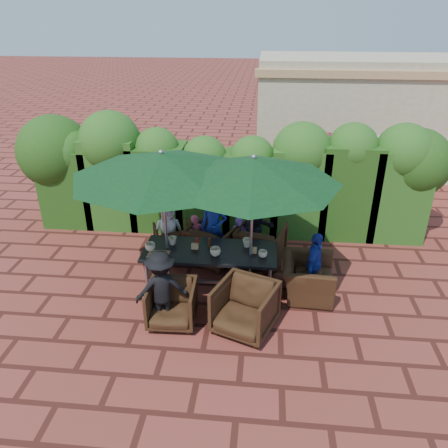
# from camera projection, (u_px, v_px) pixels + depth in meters

# --- Properties ---
(ground) EXTENTS (80.00, 80.00, 0.00)m
(ground) POSITION_uv_depth(u_px,v_px,m) (216.00, 285.00, 7.72)
(ground) COLOR maroon
(ground) RESTS_ON ground
(dining_table) EXTENTS (2.24, 0.90, 0.75)m
(dining_table) POSITION_uv_depth(u_px,v_px,m) (210.00, 254.00, 7.36)
(dining_table) COLOR black
(dining_table) RESTS_ON ground
(umbrella_left) EXTENTS (2.90, 2.90, 2.46)m
(umbrella_left) POSITION_uv_depth(u_px,v_px,m) (162.00, 165.00, 6.77)
(umbrella_left) COLOR gray
(umbrella_left) RESTS_ON ground
(umbrella_right) EXTENTS (2.70, 2.70, 2.46)m
(umbrella_right) POSITION_uv_depth(u_px,v_px,m) (253.00, 170.00, 6.55)
(umbrella_right) COLOR gray
(umbrella_right) RESTS_ON ground
(chair_far_left) EXTENTS (0.89, 0.86, 0.72)m
(chair_far_left) POSITION_uv_depth(u_px,v_px,m) (174.00, 240.00, 8.48)
(chair_far_left) COLOR black
(chair_far_left) RESTS_ON ground
(chair_far_mid) EXTENTS (1.06, 1.04, 0.84)m
(chair_far_mid) POSITION_uv_depth(u_px,v_px,m) (212.00, 242.00, 8.27)
(chair_far_mid) COLOR black
(chair_far_mid) RESTS_ON ground
(chair_far_right) EXTENTS (1.02, 0.98, 0.86)m
(chair_far_right) POSITION_uv_depth(u_px,v_px,m) (261.00, 243.00, 8.22)
(chair_far_right) COLOR black
(chair_far_right) RESTS_ON ground
(chair_near_left) EXTENTS (0.74, 0.70, 0.74)m
(chair_near_left) POSITION_uv_depth(u_px,v_px,m) (172.00, 302.00, 6.65)
(chair_near_left) COLOR black
(chair_near_left) RESTS_ON ground
(chair_near_right) EXTENTS (1.06, 1.03, 0.86)m
(chair_near_right) POSITION_uv_depth(u_px,v_px,m) (245.00, 306.00, 6.48)
(chair_near_right) COLOR black
(chair_near_right) RESTS_ON ground
(chair_end_right) EXTENTS (0.69, 1.01, 0.85)m
(chair_end_right) POSITION_uv_depth(u_px,v_px,m) (308.00, 272.00, 7.31)
(chair_end_right) COLOR black
(chair_end_right) RESTS_ON ground
(adult_far_left) EXTENTS (0.62, 0.44, 1.13)m
(adult_far_left) POSITION_uv_depth(u_px,v_px,m) (169.00, 231.00, 8.36)
(adult_far_left) COLOR silver
(adult_far_left) RESTS_ON ground
(adult_far_mid) EXTENTS (0.53, 0.45, 1.39)m
(adult_far_mid) POSITION_uv_depth(u_px,v_px,m) (214.00, 228.00, 8.19)
(adult_far_mid) COLOR #1C2E98
(adult_far_mid) RESTS_ON ground
(adult_far_right) EXTENTS (0.72, 0.54, 1.33)m
(adult_far_right) POSITION_uv_depth(u_px,v_px,m) (257.00, 229.00, 8.23)
(adult_far_right) COLOR black
(adult_far_right) RESTS_ON ground
(adult_near_left) EXTENTS (0.86, 0.58, 1.24)m
(adult_near_left) POSITION_uv_depth(u_px,v_px,m) (162.00, 288.00, 6.55)
(adult_near_left) COLOR black
(adult_near_left) RESTS_ON ground
(adult_end_right) EXTENTS (0.51, 0.73, 1.13)m
(adult_end_right) POSITION_uv_depth(u_px,v_px,m) (314.00, 264.00, 7.30)
(adult_end_right) COLOR #1C2E98
(adult_end_right) RESTS_ON ground
(child_left) EXTENTS (0.41, 0.38, 0.91)m
(child_left) POSITION_uv_depth(u_px,v_px,m) (196.00, 238.00, 8.36)
(child_left) COLOR #CE4861
(child_left) RESTS_ON ground
(child_right) EXTENTS (0.34, 0.28, 0.91)m
(child_right) POSITION_uv_depth(u_px,v_px,m) (239.00, 239.00, 8.29)
(child_right) COLOR #8252B2
(child_right) RESTS_ON ground
(pedestrian_a) EXTENTS (1.61, 1.06, 1.63)m
(pedestrian_a) POSITION_uv_depth(u_px,v_px,m) (309.00, 169.00, 10.90)
(pedestrian_a) COLOR green
(pedestrian_a) RESTS_ON ground
(pedestrian_b) EXTENTS (0.95, 0.86, 1.68)m
(pedestrian_b) POSITION_uv_depth(u_px,v_px,m) (322.00, 165.00, 11.05)
(pedestrian_b) COLOR #CE4861
(pedestrian_b) RESTS_ON ground
(pedestrian_c) EXTENTS (1.13, 0.71, 1.63)m
(pedestrian_c) POSITION_uv_depth(u_px,v_px,m) (375.00, 168.00, 10.93)
(pedestrian_c) COLOR #999AA2
(pedestrian_c) RESTS_ON ground
(cup_a) EXTENTS (0.17, 0.17, 0.14)m
(cup_a) POSITION_uv_depth(u_px,v_px,m) (150.00, 247.00, 7.29)
(cup_a) COLOR beige
(cup_a) RESTS_ON dining_table
(cup_b) EXTENTS (0.15, 0.15, 0.14)m
(cup_b) POSITION_uv_depth(u_px,v_px,m) (172.00, 241.00, 7.48)
(cup_b) COLOR beige
(cup_b) RESTS_ON dining_table
(cup_c) EXTENTS (0.18, 0.18, 0.14)m
(cup_c) POSITION_uv_depth(u_px,v_px,m) (215.00, 252.00, 7.14)
(cup_c) COLOR beige
(cup_c) RESTS_ON dining_table
(cup_d) EXTENTS (0.16, 0.16, 0.15)m
(cup_d) POSITION_uv_depth(u_px,v_px,m) (247.00, 243.00, 7.41)
(cup_d) COLOR beige
(cup_d) RESTS_ON dining_table
(cup_e) EXTENTS (0.15, 0.15, 0.11)m
(cup_e) POSITION_uv_depth(u_px,v_px,m) (263.00, 254.00, 7.10)
(cup_e) COLOR beige
(cup_e) RESTS_ON dining_table
(ketchup_bottle) EXTENTS (0.04, 0.04, 0.17)m
(ketchup_bottle) POSITION_uv_depth(u_px,v_px,m) (197.00, 243.00, 7.39)
(ketchup_bottle) COLOR #B20C0A
(ketchup_bottle) RESTS_ON dining_table
(sauce_bottle) EXTENTS (0.04, 0.04, 0.17)m
(sauce_bottle) POSITION_uv_depth(u_px,v_px,m) (209.00, 243.00, 7.39)
(sauce_bottle) COLOR #4C230C
(sauce_bottle) RESTS_ON dining_table
(serving_tray) EXTENTS (0.35, 0.25, 0.02)m
(serving_tray) POSITION_uv_depth(u_px,v_px,m) (158.00, 254.00, 7.19)
(serving_tray) COLOR olive
(serving_tray) RESTS_ON dining_table
(number_block_left) EXTENTS (0.12, 0.06, 0.10)m
(number_block_left) POSITION_uv_depth(u_px,v_px,m) (195.00, 246.00, 7.35)
(number_block_left) COLOR tan
(number_block_left) RESTS_ON dining_table
(number_block_right) EXTENTS (0.12, 0.06, 0.10)m
(number_block_right) POSITION_uv_depth(u_px,v_px,m) (253.00, 250.00, 7.23)
(number_block_right) COLOR tan
(number_block_right) RESTS_ON dining_table
(hedge_wall) EXTENTS (9.10, 1.60, 2.54)m
(hedge_wall) POSITION_uv_depth(u_px,v_px,m) (221.00, 170.00, 9.21)
(hedge_wall) COLOR #13380F
(hedge_wall) RESTS_ON ground
(building) EXTENTS (6.20, 3.08, 3.20)m
(building) POSITION_uv_depth(u_px,v_px,m) (360.00, 114.00, 12.94)
(building) COLOR beige
(building) RESTS_ON ground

